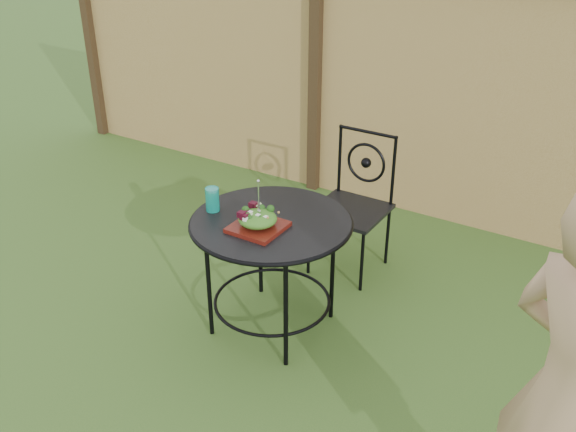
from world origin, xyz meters
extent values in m
plane|color=#244A17|center=(0.00, 0.00, 0.00)|extent=(60.00, 60.00, 0.00)
cube|color=tan|center=(0.00, 2.20, 0.90)|extent=(8.00, 0.05, 1.80)
cube|color=black|center=(-3.90, 2.15, 0.95)|extent=(0.09, 0.09, 1.90)
cube|color=black|center=(-1.30, 2.15, 0.95)|extent=(0.09, 0.09, 1.90)
cylinder|color=black|center=(-0.52, 0.31, 0.71)|extent=(0.90, 0.90, 0.02)
torus|color=black|center=(-0.52, 0.31, 0.71)|extent=(0.92, 0.92, 0.02)
torus|color=black|center=(-0.52, 0.31, 0.18)|extent=(0.70, 0.70, 0.02)
cylinder|color=black|center=(-0.26, 0.57, 0.35)|extent=(0.03, 0.03, 0.71)
cylinder|color=black|center=(-0.78, 0.57, 0.35)|extent=(0.03, 0.03, 0.71)
cylinder|color=black|center=(-0.78, 0.05, 0.35)|extent=(0.03, 0.03, 0.71)
cylinder|color=black|center=(-0.26, 0.05, 0.35)|extent=(0.03, 0.03, 0.71)
cube|color=black|center=(-0.44, 1.13, 0.45)|extent=(0.46, 0.46, 0.03)
cylinder|color=black|center=(-0.44, 1.34, 0.94)|extent=(0.42, 0.02, 0.02)
torus|color=black|center=(-0.44, 1.34, 0.72)|extent=(0.28, 0.02, 0.28)
cylinder|color=black|center=(-0.64, 0.93, 0.22)|extent=(0.02, 0.02, 0.44)
cylinder|color=black|center=(-0.24, 0.93, 0.22)|extent=(0.02, 0.02, 0.44)
cylinder|color=black|center=(-0.64, 1.33, 0.22)|extent=(0.02, 0.02, 0.44)
cylinder|color=black|center=(-0.24, 1.33, 0.22)|extent=(0.02, 0.02, 0.44)
cylinder|color=black|center=(-0.64, 1.34, 0.70)|extent=(0.02, 0.02, 0.50)
cylinder|color=black|center=(-0.24, 1.34, 0.70)|extent=(0.02, 0.02, 0.50)
imported|color=tan|center=(1.19, -0.44, 0.85)|extent=(0.74, 0.68, 1.69)
cube|color=#410F09|center=(-0.53, 0.18, 0.74)|extent=(0.27, 0.27, 0.02)
ellipsoid|color=#235614|center=(-0.53, 0.18, 0.79)|extent=(0.21, 0.21, 0.08)
cylinder|color=silver|center=(-0.52, 0.18, 0.92)|extent=(0.01, 0.01, 0.18)
cylinder|color=#0C8C79|center=(-0.87, 0.23, 0.79)|extent=(0.08, 0.08, 0.14)
camera|label=1|loc=(1.23, -2.32, 2.41)|focal=40.00mm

